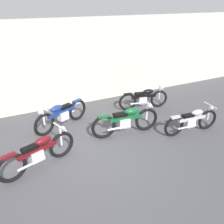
{
  "coord_description": "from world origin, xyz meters",
  "views": [
    {
      "loc": [
        -1.81,
        -5.04,
        3.81
      ],
      "look_at": [
        1.1,
        0.93,
        0.55
      ],
      "focal_mm": 37.17,
      "sensor_mm": 36.0,
      "label": 1
    }
  ],
  "objects_px": {
    "motorcycle_black": "(144,98)",
    "motorcycle_maroon": "(39,153)",
    "motorcycle_blue": "(61,115)",
    "motorcycle_silver": "(192,121)",
    "motorcycle_green": "(126,121)"
  },
  "relations": [
    {
      "from": "motorcycle_blue",
      "to": "motorcycle_maroon",
      "type": "xyz_separation_m",
      "value": [
        -1.03,
        -1.77,
        -0.0
      ]
    },
    {
      "from": "motorcycle_blue",
      "to": "motorcycle_green",
      "type": "xyz_separation_m",
      "value": [
        1.67,
        -1.3,
        0.02
      ]
    },
    {
      "from": "motorcycle_maroon",
      "to": "motorcycle_green",
      "type": "bearing_deg",
      "value": -8.85
    },
    {
      "from": "motorcycle_maroon",
      "to": "motorcycle_black",
      "type": "xyz_separation_m",
      "value": [
        4.21,
        1.8,
        -0.03
      ]
    },
    {
      "from": "motorcycle_maroon",
      "to": "motorcycle_silver",
      "type": "relative_size",
      "value": 1.03
    },
    {
      "from": "motorcycle_blue",
      "to": "motorcycle_green",
      "type": "height_order",
      "value": "motorcycle_green"
    },
    {
      "from": "motorcycle_black",
      "to": "motorcycle_silver",
      "type": "xyz_separation_m",
      "value": [
        0.36,
        -2.15,
        -0.0
      ]
    },
    {
      "from": "motorcycle_black",
      "to": "motorcycle_maroon",
      "type": "bearing_deg",
      "value": -145.06
    },
    {
      "from": "motorcycle_blue",
      "to": "motorcycle_maroon",
      "type": "bearing_deg",
      "value": 35.64
    },
    {
      "from": "motorcycle_blue",
      "to": "motorcycle_silver",
      "type": "relative_size",
      "value": 1.01
    },
    {
      "from": "motorcycle_black",
      "to": "motorcycle_silver",
      "type": "height_order",
      "value": "motorcycle_black"
    },
    {
      "from": "motorcycle_silver",
      "to": "motorcycle_maroon",
      "type": "bearing_deg",
      "value": -178.77
    },
    {
      "from": "motorcycle_silver",
      "to": "motorcycle_green",
      "type": "height_order",
      "value": "motorcycle_green"
    },
    {
      "from": "motorcycle_blue",
      "to": "motorcycle_silver",
      "type": "height_order",
      "value": "motorcycle_blue"
    },
    {
      "from": "motorcycle_maroon",
      "to": "motorcycle_silver",
      "type": "xyz_separation_m",
      "value": [
        4.57,
        -0.34,
        -0.03
      ]
    }
  ]
}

